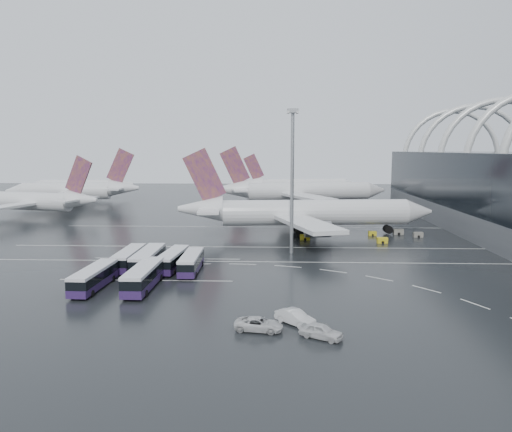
{
  "coord_description": "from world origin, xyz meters",
  "views": [
    {
      "loc": [
        -3.2,
        -93.13,
        20.89
      ],
      "look_at": [
        -7.31,
        10.14,
        7.0
      ],
      "focal_mm": 35.0,
      "sensor_mm": 36.0,
      "label": 1
    }
  ],
  "objects_px": {
    "bus_row_near_d": "(191,262)",
    "van_curve_b": "(321,331)",
    "airliner_gate_b": "(300,192)",
    "jet_remote_west": "(37,201)",
    "van_curve_a": "(259,324)",
    "floodlight_mast": "(292,164)",
    "bus_row_near_a": "(129,258)",
    "bus_row_far_c": "(144,276)",
    "gse_cart_belly_a": "(382,240)",
    "gse_cart_belly_b": "(398,232)",
    "bus_row_near_b": "(148,259)",
    "jet_remote_mid": "(75,191)",
    "bus_row_near_c": "(173,259)",
    "airliner_main": "(302,213)",
    "gse_cart_belly_e": "(372,233)",
    "airliner_gate_c": "(298,185)",
    "gse_cart_belly_d": "(418,235)",
    "gse_cart_belly_c": "(305,237)",
    "jet_remote_far": "(82,187)",
    "van_curve_c": "(295,317)",
    "bus_row_far_a": "(94,277)"
  },
  "relations": [
    {
      "from": "airliner_gate_c",
      "to": "jet_remote_west",
      "type": "bearing_deg",
      "value": -146.67
    },
    {
      "from": "gse_cart_belly_e",
      "to": "van_curve_c",
      "type": "bearing_deg",
      "value": -108.57
    },
    {
      "from": "bus_row_near_d",
      "to": "van_curve_b",
      "type": "xyz_separation_m",
      "value": [
        19.55,
        -29.72,
        -0.85
      ]
    },
    {
      "from": "van_curve_b",
      "to": "gse_cart_belly_a",
      "type": "bearing_deg",
      "value": 10.99
    },
    {
      "from": "jet_remote_west",
      "to": "gse_cart_belly_a",
      "type": "xyz_separation_m",
      "value": [
        97.37,
        -38.58,
        -4.31
      ]
    },
    {
      "from": "airliner_gate_c",
      "to": "jet_remote_mid",
      "type": "distance_m",
      "value": 94.27
    },
    {
      "from": "bus_row_near_a",
      "to": "bus_row_near_c",
      "type": "relative_size",
      "value": 1.01
    },
    {
      "from": "van_curve_a",
      "to": "gse_cart_belly_d",
      "type": "xyz_separation_m",
      "value": [
        35.96,
        63.43,
        -0.19
      ]
    },
    {
      "from": "bus_row_near_b",
      "to": "gse_cart_belly_e",
      "type": "bearing_deg",
      "value": -51.34
    },
    {
      "from": "jet_remote_mid",
      "to": "jet_remote_far",
      "type": "xyz_separation_m",
      "value": [
        -7.37,
        25.72,
        -0.35
      ]
    },
    {
      "from": "bus_row_near_b",
      "to": "bus_row_far_a",
      "type": "bearing_deg",
      "value": 156.61
    },
    {
      "from": "gse_cart_belly_e",
      "to": "airliner_gate_b",
      "type": "bearing_deg",
      "value": 103.97
    },
    {
      "from": "gse_cart_belly_b",
      "to": "bus_row_near_d",
      "type": "bearing_deg",
      "value": -138.54
    },
    {
      "from": "van_curve_a",
      "to": "floodlight_mast",
      "type": "height_order",
      "value": "floodlight_mast"
    },
    {
      "from": "bus_row_far_c",
      "to": "van_curve_a",
      "type": "bearing_deg",
      "value": -132.84
    },
    {
      "from": "airliner_gate_b",
      "to": "bus_row_near_c",
      "type": "height_order",
      "value": "airliner_gate_b"
    },
    {
      "from": "airliner_gate_c",
      "to": "gse_cart_belly_d",
      "type": "relative_size",
      "value": 24.42
    },
    {
      "from": "floodlight_mast",
      "to": "gse_cart_belly_c",
      "type": "bearing_deg",
      "value": 76.52
    },
    {
      "from": "bus_row_near_b",
      "to": "floodlight_mast",
      "type": "distance_m",
      "value": 33.69
    },
    {
      "from": "bus_row_near_d",
      "to": "jet_remote_far",
      "type": "bearing_deg",
      "value": 27.65
    },
    {
      "from": "jet_remote_west",
      "to": "gse_cart_belly_b",
      "type": "xyz_separation_m",
      "value": [
        103.74,
        -26.89,
        -4.28
      ]
    },
    {
      "from": "bus_row_near_c",
      "to": "gse_cart_belly_e",
      "type": "distance_m",
      "value": 55.03
    },
    {
      "from": "bus_row_near_a",
      "to": "floodlight_mast",
      "type": "height_order",
      "value": "floodlight_mast"
    },
    {
      "from": "bus_row_near_b",
      "to": "gse_cart_belly_c",
      "type": "distance_m",
      "value": 41.77
    },
    {
      "from": "airliner_gate_c",
      "to": "van_curve_a",
      "type": "bearing_deg",
      "value": -102.41
    },
    {
      "from": "floodlight_mast",
      "to": "gse_cart_belly_d",
      "type": "xyz_separation_m",
      "value": [
        30.84,
        19.65,
        -17.46
      ]
    },
    {
      "from": "bus_row_far_a",
      "to": "gse_cart_belly_e",
      "type": "relative_size",
      "value": 6.9
    },
    {
      "from": "gse_cart_belly_a",
      "to": "gse_cart_belly_c",
      "type": "relative_size",
      "value": 1.01
    },
    {
      "from": "bus_row_near_d",
      "to": "gse_cart_belly_c",
      "type": "distance_m",
      "value": 37.64
    },
    {
      "from": "van_curve_c",
      "to": "gse_cart_belly_e",
      "type": "relative_size",
      "value": 2.82
    },
    {
      "from": "airliner_gate_b",
      "to": "gse_cart_belly_e",
      "type": "bearing_deg",
      "value": -88.09
    },
    {
      "from": "bus_row_near_a",
      "to": "floodlight_mast",
      "type": "xyz_separation_m",
      "value": [
        29.14,
        13.76,
        16.3
      ]
    },
    {
      "from": "jet_remote_mid",
      "to": "bus_row_near_c",
      "type": "xyz_separation_m",
      "value": [
        56.26,
        -96.32,
        -3.78
      ]
    },
    {
      "from": "gse_cart_belly_a",
      "to": "gse_cart_belly_c",
      "type": "distance_m",
      "value": 17.41
    },
    {
      "from": "bus_row_near_b",
      "to": "jet_remote_west",
      "type": "bearing_deg",
      "value": 37.98
    },
    {
      "from": "van_curve_a",
      "to": "gse_cart_belly_d",
      "type": "height_order",
      "value": "van_curve_a"
    },
    {
      "from": "airliner_main",
      "to": "jet_remote_mid",
      "type": "relative_size",
      "value": 1.28
    },
    {
      "from": "airliner_main",
      "to": "van_curve_c",
      "type": "bearing_deg",
      "value": -99.16
    },
    {
      "from": "airliner_gate_c",
      "to": "airliner_main",
      "type": "bearing_deg",
      "value": -100.29
    },
    {
      "from": "gse_cart_belly_c",
      "to": "van_curve_a",
      "type": "bearing_deg",
      "value": -98.42
    },
    {
      "from": "airliner_main",
      "to": "gse_cart_belly_e",
      "type": "xyz_separation_m",
      "value": [
        17.12,
        -0.42,
        -4.8
      ]
    },
    {
      "from": "airliner_gate_c",
      "to": "jet_remote_far",
      "type": "relative_size",
      "value": 1.17
    },
    {
      "from": "gse_cart_belly_c",
      "to": "gse_cart_belly_e",
      "type": "xyz_separation_m",
      "value": [
        16.79,
        6.65,
        -0.11
      ]
    },
    {
      "from": "gse_cart_belly_a",
      "to": "bus_row_far_a",
      "type": "bearing_deg",
      "value": -142.78
    },
    {
      "from": "gse_cart_belly_c",
      "to": "jet_remote_west",
      "type": "bearing_deg",
      "value": 156.23
    },
    {
      "from": "airliner_gate_b",
      "to": "jet_remote_west",
      "type": "relative_size",
      "value": 1.44
    },
    {
      "from": "bus_row_near_a",
      "to": "bus_row_far_c",
      "type": "bearing_deg",
      "value": -155.21
    },
    {
      "from": "bus_row_near_a",
      "to": "bus_row_far_c",
      "type": "distance_m",
      "value": 14.45
    },
    {
      "from": "jet_remote_mid",
      "to": "van_curve_c",
      "type": "distance_m",
      "value": 145.32
    },
    {
      "from": "bus_row_near_c",
      "to": "gse_cart_belly_b",
      "type": "bearing_deg",
      "value": -47.67
    }
  ]
}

